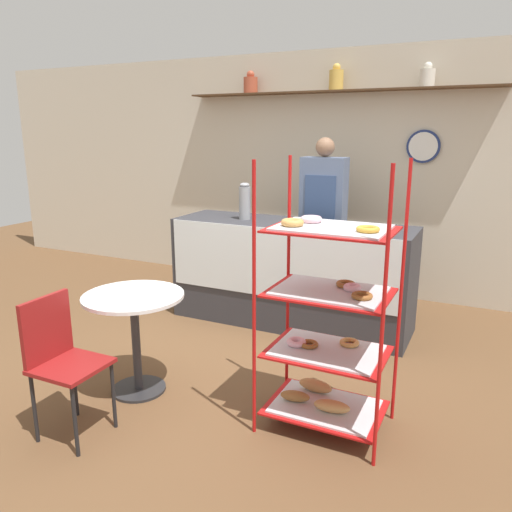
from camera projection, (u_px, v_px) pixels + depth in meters
ground_plane at (233, 373)px, 3.89m from camera, size 14.00×14.00×0.00m
back_wall at (334, 172)px, 5.70m from camera, size 10.00×0.30×2.70m
display_counter at (291, 273)px, 4.79m from camera, size 2.29×0.67×1.00m
pastry_rack at (327, 324)px, 3.04m from camera, size 0.77×0.55×1.68m
person_worker at (323, 217)px, 5.16m from camera, size 0.46×0.23×1.77m
cafe_table at (135, 319)px, 3.49m from camera, size 0.70×0.70×0.73m
cafe_chair at (60, 352)px, 3.01m from camera, size 0.38×0.38×0.87m
coffee_carafe at (245, 201)px, 4.81m from camera, size 0.11×0.11×0.35m
donut_tray_counter at (325, 225)px, 4.45m from camera, size 0.51×0.33×0.05m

